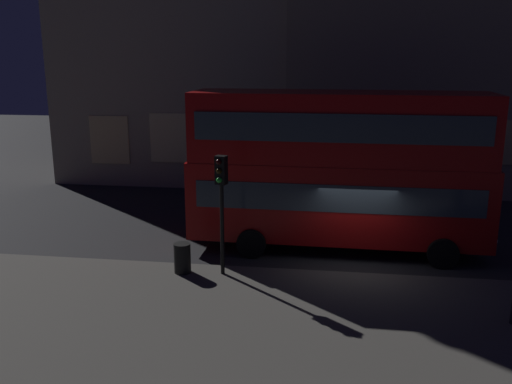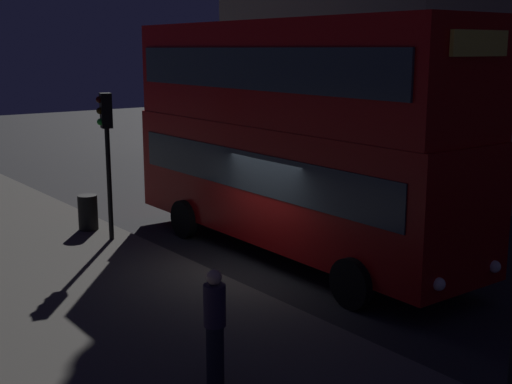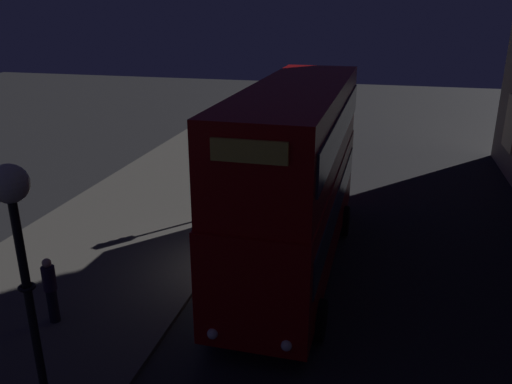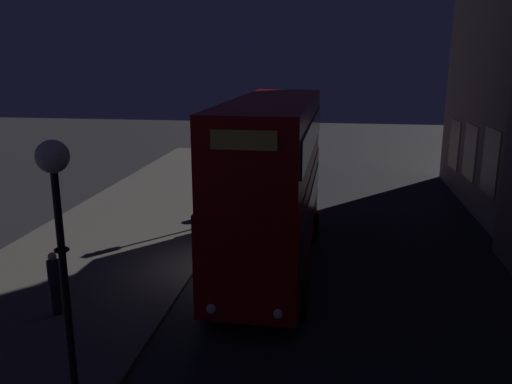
% 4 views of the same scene
% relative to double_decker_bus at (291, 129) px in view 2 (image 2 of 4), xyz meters
% --- Properties ---
extents(ground_plane, '(80.00, 80.00, 0.00)m').
position_rel_double_decker_bus_xyz_m(ground_plane, '(0.64, -1.53, -3.02)').
color(ground_plane, '#232326').
extents(sidewalk_slab, '(44.00, 7.26, 0.12)m').
position_rel_double_decker_bus_xyz_m(sidewalk_slab, '(0.64, -5.98, -2.96)').
color(sidewalk_slab, '#4C4944').
rests_on(sidewalk_slab, ground).
extents(double_decker_bus, '(10.22, 2.93, 5.45)m').
position_rel_double_decker_bus_xyz_m(double_decker_bus, '(0.00, 0.00, 0.00)').
color(double_decker_bus, '#9E0C0C').
rests_on(double_decker_bus, ground).
extents(traffic_light_near_kerb, '(0.37, 0.39, 3.67)m').
position_rel_double_decker_bus_xyz_m(traffic_light_near_kerb, '(-3.41, -3.03, -0.25)').
color(traffic_light_near_kerb, black).
rests_on(traffic_light_near_kerb, sidewalk_slab).
extents(pedestrian, '(0.32, 0.32, 1.71)m').
position_rel_double_decker_bus_xyz_m(pedestrian, '(4.47, -5.19, -2.01)').
color(pedestrian, black).
rests_on(pedestrian, sidewalk_slab).
extents(litter_bin, '(0.52, 0.52, 0.93)m').
position_rel_double_decker_bus_xyz_m(litter_bin, '(-4.66, -3.08, -2.44)').
color(litter_bin, black).
rests_on(litter_bin, sidewalk_slab).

